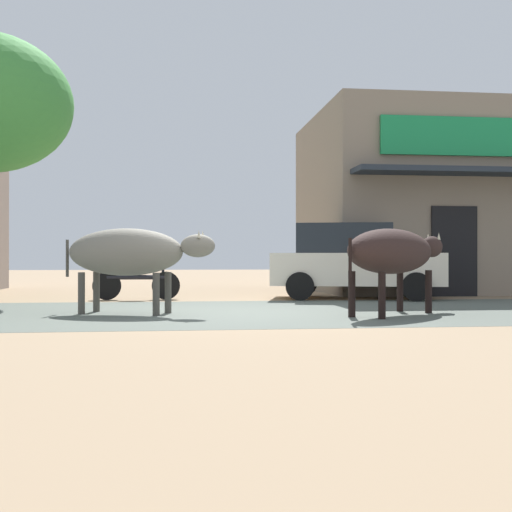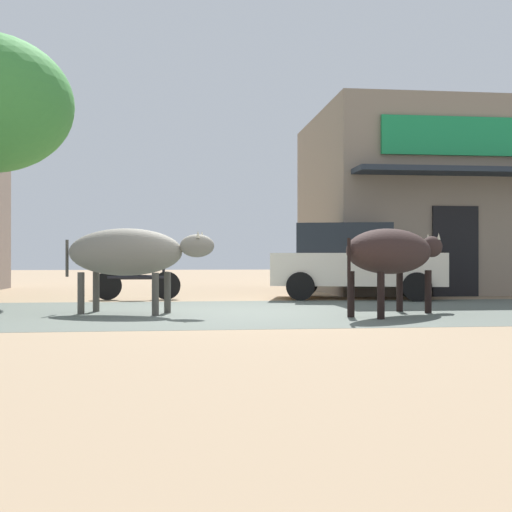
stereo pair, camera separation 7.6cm
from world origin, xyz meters
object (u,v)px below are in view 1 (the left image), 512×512
parked_hatchback_car (353,260)px  pedestrian_by_shop (452,254)px  parked_motorcycle (138,278)px  cow_near_brown (129,253)px  cow_far_dark (393,252)px

parked_hatchback_car → pedestrian_by_shop: 2.75m
parked_hatchback_car → parked_motorcycle: (-4.69, 0.12, -0.37)m
pedestrian_by_shop → parked_motorcycle: bearing=-174.8°
pedestrian_by_shop → parked_hatchback_car: bearing=-163.3°
cow_near_brown → pedestrian_by_shop: 8.49m
parked_motorcycle → cow_far_dark: (4.17, -4.42, 0.52)m
parked_hatchback_car → parked_motorcycle: bearing=178.5°
cow_near_brown → cow_far_dark: cow_near_brown is taller
parked_hatchback_car → cow_near_brown: size_ratio=1.60×
parked_motorcycle → cow_near_brown: 3.71m
cow_near_brown → pedestrian_by_shop: (7.29, 4.35, 0.02)m
parked_hatchback_car → cow_far_dark: parked_hatchback_car is taller
cow_near_brown → parked_hatchback_car: bearing=37.3°
parked_hatchback_car → cow_far_dark: bearing=-96.8°
cow_near_brown → parked_motorcycle: bearing=90.3°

